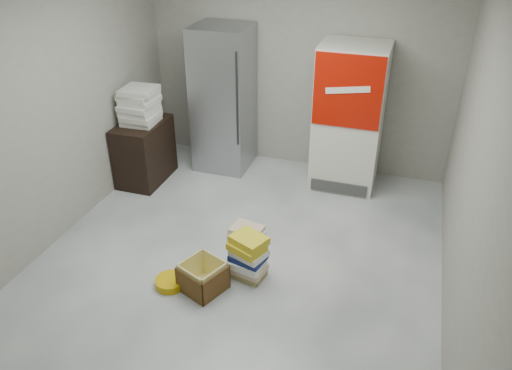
{
  "coord_description": "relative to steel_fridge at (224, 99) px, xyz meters",
  "views": [
    {
      "loc": [
        1.44,
        -3.66,
        3.24
      ],
      "look_at": [
        0.01,
        0.7,
        0.6
      ],
      "focal_mm": 35.0,
      "sensor_mm": 36.0,
      "label": 1
    }
  ],
  "objects": [
    {
      "name": "ground",
      "position": [
        0.9,
        -2.13,
        -0.95
      ],
      "size": [
        5.0,
        5.0,
        0.0
      ],
      "primitive_type": "plane",
      "color": "silver",
      "rests_on": "ground"
    },
    {
      "name": "bucket_lid",
      "position": [
        0.41,
        -2.55,
        -0.91
      ],
      "size": [
        0.38,
        0.38,
        0.08
      ],
      "primitive_type": "cylinder",
      "rotation": [
        0.0,
        0.0,
        0.39
      ],
      "color": "#CA9C08",
      "rests_on": "ground"
    },
    {
      "name": "phonebook_stack_main",
      "position": [
        1.08,
        -2.18,
        -0.71
      ],
      "size": [
        0.41,
        0.38,
        0.47
      ],
      "rotation": [
        0.0,
        0.0,
        -0.32
      ],
      "color": "#9A8D55",
      "rests_on": "ground"
    },
    {
      "name": "supply_box_stack",
      "position": [
        -0.82,
        -0.73,
        0.08
      ],
      "size": [
        0.44,
        0.44,
        0.45
      ],
      "color": "white",
      "rests_on": "wood_shelf"
    },
    {
      "name": "cardboard_box",
      "position": [
        0.73,
        -2.49,
        -0.83
      ],
      "size": [
        0.48,
        0.48,
        0.3
      ],
      "rotation": [
        0.0,
        0.0,
        -0.4
      ],
      "color": "yellow",
      "rests_on": "ground"
    },
    {
      "name": "steel_fridge",
      "position": [
        0.0,
        0.0,
        0.0
      ],
      "size": [
        0.7,
        0.72,
        1.9
      ],
      "color": "#B0B3B9",
      "rests_on": "ground"
    },
    {
      "name": "room_shell",
      "position": [
        0.9,
        -2.13,
        0.85
      ],
      "size": [
        4.04,
        5.04,
        2.82
      ],
      "color": "#9C978D",
      "rests_on": "ground"
    },
    {
      "name": "wood_shelf",
      "position": [
        -0.83,
        -0.73,
        -0.55
      ],
      "size": [
        0.5,
        0.8,
        0.8
      ],
      "primitive_type": "cube",
      "color": "black",
      "rests_on": "ground"
    },
    {
      "name": "coke_cooler",
      "position": [
        1.65,
        -0.01,
        -0.05
      ],
      "size": [
        0.8,
        0.73,
        1.8
      ],
      "color": "silver",
      "rests_on": "ground"
    },
    {
      "name": "phonebook_stack_side",
      "position": [
        0.86,
        -1.6,
        -0.88
      ],
      "size": [
        0.41,
        0.37,
        0.15
      ],
      "rotation": [
        0.0,
        0.0,
        -0.3
      ],
      "color": "beige",
      "rests_on": "ground"
    }
  ]
}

